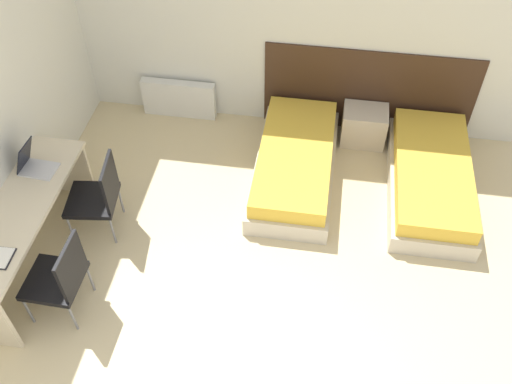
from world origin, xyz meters
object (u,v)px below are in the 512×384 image
at_px(bed_near_door, 430,178).
at_px(laptop, 34,165).
at_px(bed_near_window, 295,164).
at_px(chair_near_notebook, 60,277).
at_px(nightstand, 364,126).
at_px(chair_near_laptop, 98,195).

xyz_separation_m(bed_near_door, laptop, (-3.89, -1.03, 0.62)).
bearing_deg(laptop, bed_near_window, 26.75).
bearing_deg(bed_near_window, bed_near_door, 0.00).
relative_size(chair_near_notebook, laptop, 2.60).
relative_size(bed_near_door, nightstand, 3.63).
relative_size(bed_near_window, bed_near_door, 1.00).
bearing_deg(chair_near_laptop, bed_near_window, 22.03).
relative_size(chair_near_laptop, chair_near_notebook, 1.00).
distance_m(chair_near_laptop, laptop, 0.66).
height_order(chair_near_notebook, laptop, laptop).
xyz_separation_m(bed_near_window, chair_near_laptop, (-1.85, -1.03, 0.29)).
distance_m(chair_near_laptop, chair_near_notebook, 0.98).
bearing_deg(bed_near_door, chair_near_laptop, -162.72).
xyz_separation_m(bed_near_window, nightstand, (0.74, 0.74, 0.03)).
height_order(bed_near_door, nightstand, nightstand).
bearing_deg(chair_near_laptop, chair_near_notebook, -97.15).
height_order(bed_near_window, nightstand, nightstand).
height_order(bed_near_door, chair_near_notebook, chair_near_notebook).
xyz_separation_m(nightstand, chair_near_laptop, (-2.59, -1.77, 0.26)).
distance_m(bed_near_window, chair_near_notebook, 2.75).
xyz_separation_m(chair_near_notebook, laptop, (-0.57, 0.98, 0.33)).
bearing_deg(chair_near_laptop, nightstand, 27.25).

